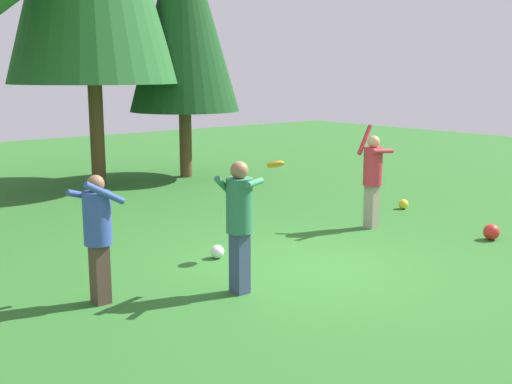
{
  "coord_description": "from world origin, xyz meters",
  "views": [
    {
      "loc": [
        -6.21,
        -6.31,
        2.81
      ],
      "look_at": [
        -0.4,
        0.78,
        1.05
      ],
      "focal_mm": 43.97,
      "sensor_mm": 36.0,
      "label": 1
    }
  ],
  "objects_px": {
    "ball_yellow": "(403,204)",
    "tree_right": "(183,12)",
    "person_thrower": "(373,173)",
    "frisbee": "(276,164)",
    "ball_white": "(217,252)",
    "ball_red": "(491,232)",
    "person_catcher": "(98,228)",
    "person_bystander": "(239,216)"
  },
  "relations": [
    {
      "from": "person_thrower",
      "to": "ball_yellow",
      "type": "xyz_separation_m",
      "value": [
        1.75,
        0.62,
        -0.91
      ]
    },
    {
      "from": "person_bystander",
      "to": "frisbee",
      "type": "bearing_deg",
      "value": 0.0
    },
    {
      "from": "person_catcher",
      "to": "ball_white",
      "type": "bearing_deg",
      "value": 11.59
    },
    {
      "from": "person_thrower",
      "to": "person_bystander",
      "type": "distance_m",
      "value": 4.15
    },
    {
      "from": "person_thrower",
      "to": "person_catcher",
      "type": "xyz_separation_m",
      "value": [
        -5.53,
        -0.39,
        -0.06
      ]
    },
    {
      "from": "ball_yellow",
      "to": "tree_right",
      "type": "relative_size",
      "value": 0.03
    },
    {
      "from": "ball_white",
      "to": "ball_yellow",
      "type": "distance_m",
      "value": 5.08
    },
    {
      "from": "frisbee",
      "to": "ball_yellow",
      "type": "distance_m",
      "value": 4.52
    },
    {
      "from": "person_bystander",
      "to": "ball_red",
      "type": "relative_size",
      "value": 6.32
    },
    {
      "from": "frisbee",
      "to": "tree_right",
      "type": "bearing_deg",
      "value": 67.13
    },
    {
      "from": "person_thrower",
      "to": "ball_red",
      "type": "bearing_deg",
      "value": 112.19
    },
    {
      "from": "person_thrower",
      "to": "ball_red",
      "type": "distance_m",
      "value": 2.25
    },
    {
      "from": "person_thrower",
      "to": "ball_white",
      "type": "bearing_deg",
      "value": -8.08
    },
    {
      "from": "ball_white",
      "to": "ball_red",
      "type": "distance_m",
      "value": 4.72
    },
    {
      "from": "ball_yellow",
      "to": "tree_right",
      "type": "distance_m",
      "value": 7.73
    },
    {
      "from": "person_bystander",
      "to": "ball_red",
      "type": "height_order",
      "value": "person_bystander"
    },
    {
      "from": "frisbee",
      "to": "ball_white",
      "type": "relative_size",
      "value": 1.61
    },
    {
      "from": "person_thrower",
      "to": "ball_yellow",
      "type": "bearing_deg",
      "value": -164.87
    },
    {
      "from": "person_catcher",
      "to": "frisbee",
      "type": "relative_size",
      "value": 4.75
    },
    {
      "from": "person_catcher",
      "to": "ball_yellow",
      "type": "bearing_deg",
      "value": 3.94
    },
    {
      "from": "person_thrower",
      "to": "ball_yellow",
      "type": "height_order",
      "value": "person_thrower"
    },
    {
      "from": "person_bystander",
      "to": "ball_white",
      "type": "bearing_deg",
      "value": 30.63
    },
    {
      "from": "frisbee",
      "to": "ball_yellow",
      "type": "xyz_separation_m",
      "value": [
        4.25,
        0.8,
        -1.32
      ]
    },
    {
      "from": "person_thrower",
      "to": "person_bystander",
      "type": "height_order",
      "value": "person_thrower"
    },
    {
      "from": "person_thrower",
      "to": "ball_red",
      "type": "xyz_separation_m",
      "value": [
        0.92,
        -1.86,
        -0.88
      ]
    },
    {
      "from": "ball_white",
      "to": "ball_yellow",
      "type": "bearing_deg",
      "value": 4.41
    },
    {
      "from": "person_catcher",
      "to": "ball_white",
      "type": "relative_size",
      "value": 7.66
    },
    {
      "from": "ball_yellow",
      "to": "tree_right",
      "type": "bearing_deg",
      "value": 101.02
    },
    {
      "from": "person_catcher",
      "to": "ball_yellow",
      "type": "relative_size",
      "value": 7.83
    },
    {
      "from": "tree_right",
      "to": "person_thrower",
      "type": "bearing_deg",
      "value": -94.27
    },
    {
      "from": "person_bystander",
      "to": "tree_right",
      "type": "distance_m",
      "value": 9.88
    },
    {
      "from": "person_thrower",
      "to": "frisbee",
      "type": "distance_m",
      "value": 2.53
    },
    {
      "from": "person_thrower",
      "to": "ball_red",
      "type": "height_order",
      "value": "person_thrower"
    },
    {
      "from": "tree_right",
      "to": "ball_white",
      "type": "bearing_deg",
      "value": -119.63
    },
    {
      "from": "person_thrower",
      "to": "frisbee",
      "type": "bearing_deg",
      "value": 0.0
    },
    {
      "from": "tree_right",
      "to": "person_bystander",
      "type": "bearing_deg",
      "value": -118.89
    },
    {
      "from": "person_bystander",
      "to": "ball_red",
      "type": "distance_m",
      "value": 5.02
    },
    {
      "from": "ball_white",
      "to": "ball_yellow",
      "type": "height_order",
      "value": "ball_white"
    },
    {
      "from": "person_thrower",
      "to": "person_bystander",
      "type": "relative_size",
      "value": 1.09
    },
    {
      "from": "ball_yellow",
      "to": "ball_red",
      "type": "relative_size",
      "value": 0.75
    },
    {
      "from": "person_catcher",
      "to": "ball_red",
      "type": "xyz_separation_m",
      "value": [
        6.45,
        -1.47,
        -0.81
      ]
    },
    {
      "from": "tree_right",
      "to": "frisbee",
      "type": "bearing_deg",
      "value": -112.87
    }
  ]
}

